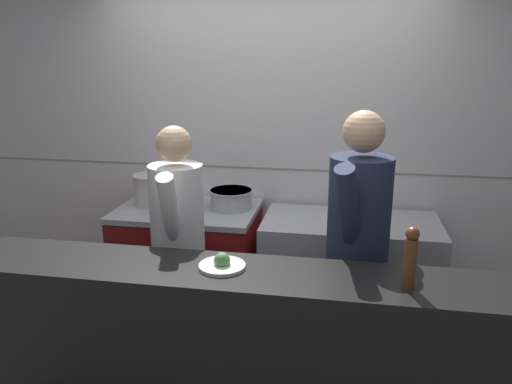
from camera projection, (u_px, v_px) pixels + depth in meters
name	position (u px, v px, depth m)	size (l,w,h in m)	color
wall_back_tiled	(268.00, 149.00, 3.88)	(8.00, 0.06, 2.60)	white
oven_range	(189.00, 265.00, 3.82)	(1.03, 0.71, 0.91)	maroon
prep_counter	(348.00, 279.00, 3.61)	(1.23, 0.65, 0.88)	#B7BABF
pass_counter	(242.00, 359.00, 2.58)	(2.93, 0.45, 0.98)	black
stock_pot	(150.00, 189.00, 3.77)	(0.26, 0.26, 0.23)	beige
sauce_pot	(181.00, 198.00, 3.64)	(0.32, 0.32, 0.17)	#B7BABF
braising_pot	(231.00, 198.00, 3.68)	(0.32, 0.32, 0.14)	#B7BABF
mixing_bowl_steel	(330.00, 214.00, 3.52)	(0.20, 0.20, 0.08)	#B7BABF
plated_dish_main	(222.00, 264.00, 2.48)	(0.23, 0.23, 0.08)	white
pepper_mill	(411.00, 256.00, 2.23)	(0.06, 0.06, 0.29)	brown
chef_head_cook	(178.00, 241.00, 3.08)	(0.37, 0.71, 1.61)	black
chef_sous	(357.00, 245.00, 2.84)	(0.44, 0.75, 1.73)	black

